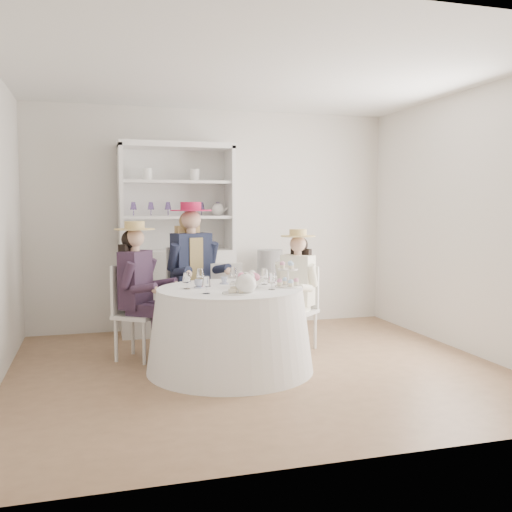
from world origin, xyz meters
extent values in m
plane|color=brown|center=(0.00, 0.00, 0.00)|extent=(4.50, 4.50, 0.00)
plane|color=white|center=(0.00, 0.00, 2.70)|extent=(4.50, 4.50, 0.00)
plane|color=silver|center=(0.00, 2.00, 1.35)|extent=(4.50, 0.00, 4.50)
plane|color=silver|center=(0.00, -2.00, 1.35)|extent=(4.50, 0.00, 4.50)
plane|color=silver|center=(2.25, 0.00, 1.35)|extent=(0.00, 4.50, 4.50)
cone|color=white|center=(-0.26, 0.04, 0.37)|extent=(1.54, 1.54, 0.75)
cylinder|color=white|center=(-0.26, 0.04, 0.76)|extent=(1.34, 1.34, 0.02)
cube|color=silver|center=(-0.51, 1.75, 0.50)|extent=(1.33, 0.50, 1.00)
cube|color=silver|center=(-0.51, 1.97, 1.61)|extent=(1.33, 0.05, 1.22)
cube|color=silver|center=(-0.51, 1.75, 2.22)|extent=(1.33, 0.50, 0.07)
cube|color=silver|center=(-1.15, 1.75, 1.61)|extent=(0.05, 0.50, 1.22)
cube|color=silver|center=(0.14, 1.75, 1.61)|extent=(0.05, 0.50, 1.22)
cube|color=silver|center=(-0.51, 1.75, 1.39)|extent=(1.24, 0.45, 0.03)
cube|color=silver|center=(-0.51, 1.75, 1.80)|extent=(1.24, 0.45, 0.03)
sphere|color=white|center=(-0.01, 1.75, 1.47)|extent=(0.16, 0.16, 0.16)
cube|color=silver|center=(0.64, 1.70, 0.33)|extent=(0.56, 0.56, 0.66)
cylinder|color=black|center=(0.64, 1.70, 0.82)|extent=(0.32, 0.32, 0.31)
cube|color=silver|center=(-1.05, 0.65, 0.44)|extent=(0.54, 0.54, 0.04)
cylinder|color=silver|center=(-1.02, 0.44, 0.21)|extent=(0.03, 0.03, 0.43)
cylinder|color=silver|center=(-0.84, 0.69, 0.21)|extent=(0.03, 0.03, 0.43)
cylinder|color=silver|center=(-1.27, 0.62, 0.21)|extent=(0.03, 0.03, 0.43)
cylinder|color=silver|center=(-1.09, 0.87, 0.21)|extent=(0.03, 0.03, 0.43)
cube|color=silver|center=(-1.20, 0.75, 0.70)|extent=(0.24, 0.32, 0.49)
cube|color=black|center=(-1.07, 0.66, 0.80)|extent=(0.36, 0.40, 0.56)
cube|color=black|center=(-1.01, 0.52, 0.51)|extent=(0.34, 0.29, 0.12)
cylinder|color=black|center=(-0.90, 0.44, 0.22)|extent=(0.10, 0.10, 0.45)
cylinder|color=black|center=(-1.15, 0.48, 0.86)|extent=(0.19, 0.17, 0.27)
cube|color=black|center=(-0.91, 0.66, 0.51)|extent=(0.34, 0.29, 0.12)
cylinder|color=black|center=(-0.80, 0.58, 0.22)|extent=(0.10, 0.10, 0.45)
cylinder|color=black|center=(-0.92, 0.81, 0.86)|extent=(0.19, 0.17, 0.27)
cylinder|color=#D8A889|center=(-1.07, 0.66, 1.10)|extent=(0.09, 0.09, 0.08)
sphere|color=#D8A889|center=(-1.07, 0.66, 1.20)|extent=(0.18, 0.18, 0.18)
sphere|color=black|center=(-1.11, 0.69, 1.19)|extent=(0.18, 0.18, 0.18)
cube|color=black|center=(-1.13, 0.71, 0.96)|extent=(0.20, 0.24, 0.37)
cylinder|color=tan|center=(-1.07, 0.66, 1.29)|extent=(0.39, 0.39, 0.01)
cylinder|color=tan|center=(-1.07, 0.66, 1.33)|extent=(0.19, 0.19, 0.08)
cube|color=silver|center=(-0.45, 1.03, 0.50)|extent=(0.56, 0.56, 0.04)
cylinder|color=silver|center=(-0.56, 0.80, 0.24)|extent=(0.04, 0.04, 0.49)
cylinder|color=silver|center=(-0.22, 0.91, 0.24)|extent=(0.04, 0.04, 0.49)
cylinder|color=silver|center=(-0.67, 1.14, 0.24)|extent=(0.04, 0.04, 0.49)
cylinder|color=silver|center=(-0.33, 1.25, 0.24)|extent=(0.04, 0.04, 0.49)
cube|color=silver|center=(-0.51, 1.21, 0.80)|extent=(0.41, 0.16, 0.55)
cube|color=#1C2138|center=(-0.45, 1.05, 0.91)|extent=(0.45, 0.33, 0.64)
cube|color=tan|center=(-0.45, 1.05, 0.91)|extent=(0.22, 0.28, 0.55)
cube|color=#1C2138|center=(-0.50, 0.87, 0.59)|extent=(0.25, 0.40, 0.13)
cylinder|color=#1C2138|center=(-0.45, 0.72, 0.25)|extent=(0.11, 0.11, 0.51)
cylinder|color=#1C2138|center=(-0.66, 0.93, 0.98)|extent=(0.15, 0.21, 0.30)
cube|color=#1C2138|center=(-0.31, 0.93, 0.59)|extent=(0.25, 0.40, 0.13)
cylinder|color=#1C2138|center=(-0.26, 0.78, 0.25)|extent=(0.11, 0.11, 0.51)
cylinder|color=#1C2138|center=(-0.22, 1.08, 0.98)|extent=(0.15, 0.21, 0.30)
cylinder|color=#D8A889|center=(-0.45, 1.05, 1.25)|extent=(0.10, 0.10, 0.09)
sphere|color=#D8A889|center=(-0.45, 1.05, 1.37)|extent=(0.21, 0.21, 0.21)
sphere|color=tan|center=(-0.47, 1.09, 1.35)|extent=(0.21, 0.21, 0.21)
cube|color=tan|center=(-0.48, 1.13, 1.09)|extent=(0.28, 0.17, 0.42)
cylinder|color=#BC1C48|center=(-0.45, 1.05, 1.47)|extent=(0.44, 0.44, 0.01)
cylinder|color=#BC1C48|center=(-0.45, 1.05, 1.51)|extent=(0.22, 0.22, 0.09)
cube|color=silver|center=(0.58, 0.57, 0.41)|extent=(0.51, 0.51, 0.04)
cylinder|color=silver|center=(0.38, 0.58, 0.20)|extent=(0.03, 0.03, 0.40)
cylinder|color=silver|center=(0.57, 0.37, 0.20)|extent=(0.03, 0.03, 0.40)
cylinder|color=silver|center=(0.59, 0.78, 0.20)|extent=(0.03, 0.03, 0.40)
cylinder|color=silver|center=(0.79, 0.56, 0.20)|extent=(0.03, 0.03, 0.40)
cube|color=silver|center=(0.70, 0.68, 0.65)|extent=(0.25, 0.27, 0.45)
cube|color=white|center=(0.59, 0.59, 0.74)|extent=(0.35, 0.36, 0.52)
cube|color=white|center=(0.45, 0.56, 0.48)|extent=(0.31, 0.29, 0.11)
cylinder|color=white|center=(0.35, 0.48, 0.21)|extent=(0.09, 0.09, 0.42)
cylinder|color=white|center=(0.44, 0.70, 0.81)|extent=(0.17, 0.17, 0.25)
cube|color=white|center=(0.55, 0.44, 0.48)|extent=(0.31, 0.29, 0.11)
cylinder|color=white|center=(0.46, 0.36, 0.21)|extent=(0.09, 0.09, 0.42)
cylinder|color=white|center=(0.69, 0.42, 0.81)|extent=(0.17, 0.17, 0.25)
cylinder|color=#D8A889|center=(0.59, 0.59, 1.02)|extent=(0.08, 0.08, 0.07)
sphere|color=#D8A889|center=(0.59, 0.59, 1.12)|extent=(0.17, 0.17, 0.17)
sphere|color=black|center=(0.63, 0.61, 1.11)|extent=(0.17, 0.17, 0.17)
cube|color=black|center=(0.65, 0.63, 0.90)|extent=(0.20, 0.21, 0.34)
cylinder|color=tan|center=(0.59, 0.59, 1.20)|extent=(0.36, 0.36, 0.01)
cylinder|color=tan|center=(0.59, 0.59, 1.24)|extent=(0.18, 0.18, 0.07)
cube|color=silver|center=(-0.07, 1.17, 0.42)|extent=(0.39, 0.39, 0.04)
cylinder|color=silver|center=(0.09, 1.30, 0.20)|extent=(0.03, 0.03, 0.41)
cylinder|color=silver|center=(-0.21, 1.32, 0.20)|extent=(0.03, 0.03, 0.41)
cylinder|color=silver|center=(0.07, 1.01, 0.20)|extent=(0.03, 0.03, 0.41)
cylinder|color=silver|center=(-0.23, 1.03, 0.20)|extent=(0.03, 0.03, 0.41)
cube|color=silver|center=(-0.08, 1.00, 0.67)|extent=(0.35, 0.05, 0.46)
imported|color=white|center=(-0.54, 0.13, 0.80)|extent=(0.10, 0.10, 0.07)
imported|color=white|center=(-0.26, 0.31, 0.80)|extent=(0.07, 0.07, 0.06)
imported|color=white|center=(-0.05, 0.24, 0.81)|extent=(0.13, 0.13, 0.08)
imported|color=white|center=(-0.06, 0.06, 0.80)|extent=(0.28, 0.28, 0.06)
sphere|color=pink|center=(-0.02, 0.06, 0.85)|extent=(0.07, 0.07, 0.07)
sphere|color=white|center=(-0.04, 0.11, 0.85)|extent=(0.07, 0.07, 0.07)
sphere|color=pink|center=(-0.09, 0.12, 0.85)|extent=(0.07, 0.07, 0.07)
sphere|color=white|center=(-0.13, 0.09, 0.85)|extent=(0.07, 0.07, 0.07)
sphere|color=pink|center=(-0.13, 0.04, 0.85)|extent=(0.07, 0.07, 0.07)
sphere|color=white|center=(-0.09, 0.00, 0.85)|extent=(0.07, 0.07, 0.07)
sphere|color=pink|center=(-0.04, 0.02, 0.85)|extent=(0.07, 0.07, 0.07)
sphere|color=white|center=(-0.21, -0.32, 0.85)|extent=(0.18, 0.18, 0.18)
cylinder|color=white|center=(-0.10, -0.32, 0.86)|extent=(0.11, 0.03, 0.09)
cylinder|color=white|center=(-0.21, -0.32, 0.94)|extent=(0.04, 0.04, 0.02)
cylinder|color=white|center=(-0.28, -0.31, 0.77)|extent=(0.26, 0.26, 0.01)
cube|color=beige|center=(-0.33, -0.33, 0.80)|extent=(0.06, 0.04, 0.03)
cube|color=beige|center=(-0.28, -0.31, 0.81)|extent=(0.07, 0.05, 0.03)
cube|color=beige|center=(-0.23, -0.29, 0.80)|extent=(0.07, 0.06, 0.03)
cube|color=beige|center=(-0.30, -0.27, 0.81)|extent=(0.07, 0.07, 0.03)
cube|color=beige|center=(-0.25, -0.35, 0.80)|extent=(0.06, 0.07, 0.03)
cylinder|color=white|center=(0.27, -0.03, 0.77)|extent=(0.25, 0.25, 0.01)
cylinder|color=white|center=(0.27, -0.03, 0.85)|extent=(0.02, 0.02, 0.16)
cylinder|color=white|center=(0.27, -0.03, 0.93)|extent=(0.18, 0.18, 0.01)
camera|label=1|loc=(-1.46, -5.00, 1.51)|focal=40.00mm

